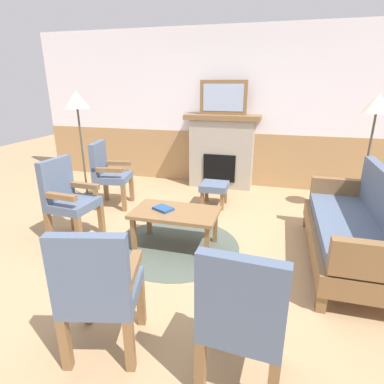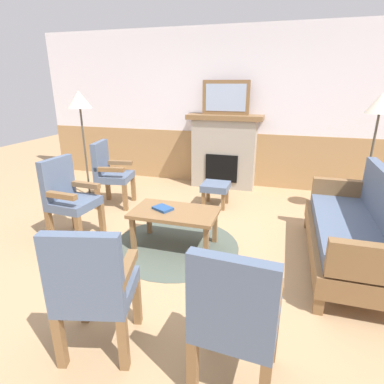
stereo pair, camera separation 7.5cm
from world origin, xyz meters
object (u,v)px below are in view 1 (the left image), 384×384
(book_on_table, at_px, (163,209))
(armchair_front_left, at_px, (99,287))
(armchair_near_fireplace, at_px, (67,196))
(armchair_by_window_left, at_px, (108,171))
(couch, at_px, (353,229))
(floor_lamp_by_couch, at_px, (376,111))
(fireplace, at_px, (222,151))
(floor_lamp_by_chairs, at_px, (77,107))
(coffee_table, at_px, (175,215))
(armchair_front_center, at_px, (243,314))
(framed_picture, at_px, (223,98))
(footstool, at_px, (214,188))

(book_on_table, xyz_separation_m, armchair_front_left, (0.13, -1.57, 0.08))
(armchair_near_fireplace, xyz_separation_m, armchair_by_window_left, (-0.10, 1.10, 0.00))
(couch, distance_m, book_on_table, 2.00)
(book_on_table, height_order, floor_lamp_by_couch, floor_lamp_by_couch)
(armchair_front_left, bearing_deg, fireplace, 88.50)
(floor_lamp_by_chairs, bearing_deg, coffee_table, -31.72)
(couch, relative_size, floor_lamp_by_couch, 1.07)
(armchair_near_fireplace, height_order, floor_lamp_by_couch, floor_lamp_by_couch)
(book_on_table, relative_size, floor_lamp_by_chairs, 0.12)
(fireplace, height_order, coffee_table, fireplace)
(book_on_table, bearing_deg, floor_lamp_by_couch, 32.66)
(armchair_by_window_left, relative_size, armchair_front_center, 1.00)
(floor_lamp_by_couch, distance_m, floor_lamp_by_chairs, 4.17)
(couch, height_order, floor_lamp_by_chairs, floor_lamp_by_chairs)
(fireplace, xyz_separation_m, armchair_by_window_left, (-1.47, -1.40, -0.11))
(coffee_table, bearing_deg, armchair_front_center, -59.52)
(fireplace, xyz_separation_m, framed_picture, (0.00, 0.00, 0.91))
(fireplace, xyz_separation_m, couch, (1.76, -2.25, -0.26))
(armchair_by_window_left, distance_m, floor_lamp_by_chairs, 1.10)
(fireplace, relative_size, armchair_front_left, 1.33)
(book_on_table, bearing_deg, armchair_front_left, -85.17)
(book_on_table, relative_size, footstool, 0.52)
(armchair_near_fireplace, bearing_deg, floor_lamp_by_chairs, 116.16)
(armchair_front_center, height_order, floor_lamp_by_chairs, floor_lamp_by_chairs)
(fireplace, distance_m, couch, 2.86)
(fireplace, height_order, armchair_front_center, fireplace)
(armchair_front_left, bearing_deg, floor_lamp_by_chairs, 124.82)
(armchair_near_fireplace, height_order, armchair_by_window_left, same)
(coffee_table, bearing_deg, framed_picture, 87.68)
(floor_lamp_by_couch, bearing_deg, armchair_front_center, -112.76)
(couch, height_order, coffee_table, couch)
(coffee_table, relative_size, armchair_front_center, 0.98)
(armchair_by_window_left, bearing_deg, armchair_front_left, -61.69)
(framed_picture, xyz_separation_m, armchair_front_left, (-0.10, -3.94, -1.02))
(floor_lamp_by_couch, bearing_deg, fireplace, 158.16)
(fireplace, xyz_separation_m, armchair_near_fireplace, (-1.37, -2.50, -0.11))
(book_on_table, height_order, floor_lamp_by_chairs, floor_lamp_by_chairs)
(coffee_table, xyz_separation_m, armchair_by_window_left, (-1.37, 0.96, 0.15))
(footstool, height_order, armchair_front_center, armchair_front_center)
(fireplace, distance_m, coffee_table, 2.38)
(armchair_near_fireplace, distance_m, armchair_by_window_left, 1.11)
(fireplace, relative_size, coffee_table, 1.35)
(armchair_front_left, xyz_separation_m, floor_lamp_by_couch, (2.23, 3.08, 0.91))
(fireplace, relative_size, floor_lamp_by_chairs, 0.77)
(footstool, height_order, armchair_near_fireplace, armchair_near_fireplace)
(armchair_near_fireplace, xyz_separation_m, armchair_front_left, (1.27, -1.43, 0.00))
(fireplace, height_order, armchair_near_fireplace, fireplace)
(fireplace, bearing_deg, floor_lamp_by_chairs, -150.13)
(armchair_front_left, height_order, floor_lamp_by_chairs, floor_lamp_by_chairs)
(couch, height_order, floor_lamp_by_couch, floor_lamp_by_couch)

